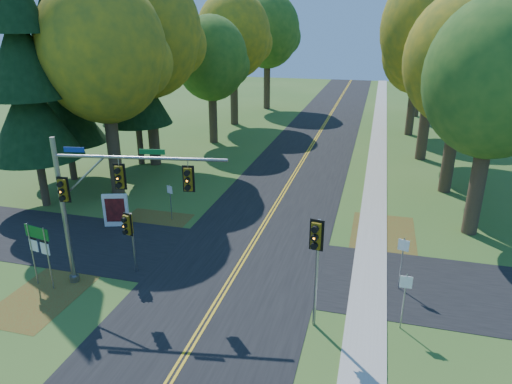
% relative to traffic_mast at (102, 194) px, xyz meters
% --- Properties ---
extents(ground, '(160.00, 160.00, 0.00)m').
position_rel_traffic_mast_xyz_m(ground, '(5.11, 1.37, -4.38)').
color(ground, '#30591F').
rests_on(ground, ground).
extents(road_main, '(8.00, 160.00, 0.02)m').
position_rel_traffic_mast_xyz_m(road_main, '(5.11, 1.37, -4.37)').
color(road_main, black).
rests_on(road_main, ground).
extents(road_cross, '(60.00, 6.00, 0.02)m').
position_rel_traffic_mast_xyz_m(road_cross, '(5.11, 3.37, -4.37)').
color(road_cross, black).
rests_on(road_cross, ground).
extents(centerline_left, '(0.10, 160.00, 0.01)m').
position_rel_traffic_mast_xyz_m(centerline_left, '(5.01, 1.37, -4.35)').
color(centerline_left, gold).
rests_on(centerline_left, road_main).
extents(centerline_right, '(0.10, 160.00, 0.01)m').
position_rel_traffic_mast_xyz_m(centerline_right, '(5.21, 1.37, -4.35)').
color(centerline_right, gold).
rests_on(centerline_right, road_main).
extents(sidewalk_east, '(1.60, 160.00, 0.06)m').
position_rel_traffic_mast_xyz_m(sidewalk_east, '(11.31, 1.37, -4.35)').
color(sidewalk_east, '#9E998E').
rests_on(sidewalk_east, ground).
extents(leaf_patch_w_near, '(4.00, 6.00, 0.00)m').
position_rel_traffic_mast_xyz_m(leaf_patch_w_near, '(-1.39, 5.37, -4.37)').
color(leaf_patch_w_near, brown).
rests_on(leaf_patch_w_near, ground).
extents(leaf_patch_e, '(3.50, 8.00, 0.00)m').
position_rel_traffic_mast_xyz_m(leaf_patch_e, '(11.91, 7.37, -4.37)').
color(leaf_patch_e, brown).
rests_on(leaf_patch_e, ground).
extents(leaf_patch_w_far, '(3.00, 5.00, 0.00)m').
position_rel_traffic_mast_xyz_m(leaf_patch_w_far, '(-2.39, -1.63, -4.37)').
color(leaf_patch_w_far, brown).
rests_on(leaf_patch_w_far, ground).
extents(tree_w_a, '(8.00, 8.00, 14.15)m').
position_rel_traffic_mast_xyz_m(tree_w_a, '(-6.01, 10.75, 5.11)').
color(tree_w_a, '#38281C').
rests_on(tree_w_a, ground).
extents(tree_e_a, '(7.20, 7.20, 12.73)m').
position_rel_traffic_mast_xyz_m(tree_e_a, '(16.68, 10.15, 4.15)').
color(tree_e_a, '#38281C').
rests_on(tree_e_a, ground).
extents(tree_w_b, '(8.60, 8.60, 15.38)m').
position_rel_traffic_mast_xyz_m(tree_w_b, '(-6.61, 17.66, 5.99)').
color(tree_w_b, '#38281C').
rests_on(tree_w_b, ground).
extents(tree_e_b, '(7.60, 7.60, 13.33)m').
position_rel_traffic_mast_xyz_m(tree_e_b, '(16.08, 16.95, 4.52)').
color(tree_e_b, '#38281C').
rests_on(tree_e_b, ground).
extents(tree_w_c, '(6.80, 6.80, 11.91)m').
position_rel_traffic_mast_xyz_m(tree_w_c, '(-4.42, 25.84, 3.57)').
color(tree_w_c, '#38281C').
rests_on(tree_w_c, ground).
extents(tree_e_c, '(8.80, 8.80, 15.79)m').
position_rel_traffic_mast_xyz_m(tree_e_c, '(14.99, 25.06, 6.28)').
color(tree_e_c, '#38281C').
rests_on(tree_e_c, ground).
extents(tree_w_d, '(8.20, 8.20, 14.56)m').
position_rel_traffic_mast_xyz_m(tree_w_d, '(-5.01, 34.56, 5.40)').
color(tree_w_d, '#38281C').
rests_on(tree_w_d, ground).
extents(tree_e_d, '(7.00, 7.00, 12.32)m').
position_rel_traffic_mast_xyz_m(tree_e_d, '(14.38, 34.24, 3.86)').
color(tree_e_d, '#38281C').
rests_on(tree_e_d, ground).
extents(tree_w_e, '(8.40, 8.40, 14.97)m').
position_rel_traffic_mast_xyz_m(tree_w_e, '(-3.81, 45.46, 5.70)').
color(tree_w_e, '#38281C').
rests_on(tree_w_e, ground).
extents(tree_e_e, '(7.80, 7.80, 13.74)m').
position_rel_traffic_mast_xyz_m(tree_e_e, '(15.59, 44.95, 4.81)').
color(tree_e_e, '#38281C').
rests_on(tree_e_e, ground).
extents(pine_a, '(5.60, 5.60, 19.48)m').
position_rel_traffic_mast_xyz_m(pine_a, '(-9.39, 7.37, 4.80)').
color(pine_a, '#38281C').
rests_on(pine_a, ground).
extents(pine_b, '(5.60, 5.60, 17.31)m').
position_rel_traffic_mast_xyz_m(pine_b, '(-10.89, 12.37, 3.78)').
color(pine_b, '#38281C').
rests_on(pine_b, ground).
extents(pine_c, '(5.60, 5.60, 20.56)m').
position_rel_traffic_mast_xyz_m(pine_c, '(-7.89, 17.37, 5.31)').
color(pine_c, '#38281C').
rests_on(pine_c, ground).
extents(traffic_mast, '(7.42, 1.67, 6.81)m').
position_rel_traffic_mast_xyz_m(traffic_mast, '(0.00, 0.00, 0.00)').
color(traffic_mast, gray).
rests_on(traffic_mast, ground).
extents(east_signal_pole, '(0.53, 0.62, 4.63)m').
position_rel_traffic_mast_xyz_m(east_signal_pole, '(9.28, -0.79, -0.87)').
color(east_signal_pole, gray).
rests_on(east_signal_pole, ground).
extents(ped_signal_pole, '(0.48, 0.57, 3.10)m').
position_rel_traffic_mast_xyz_m(ped_signal_pole, '(0.42, 1.10, -2.07)').
color(ped_signal_pole, gray).
rests_on(ped_signal_pole, ground).
extents(route_sign_cluster, '(1.39, 0.31, 3.02)m').
position_rel_traffic_mast_xyz_m(route_sign_cluster, '(-2.84, -0.94, -2.25)').
color(route_sign_cluster, gray).
rests_on(route_sign_cluster, ground).
extents(info_kiosk, '(1.43, 0.62, 1.98)m').
position_rel_traffic_mast_xyz_m(info_kiosk, '(-3.15, 5.65, -3.39)').
color(info_kiosk, white).
rests_on(info_kiosk, ground).
extents(reg_sign_e_north, '(0.47, 0.19, 2.52)m').
position_rel_traffic_mast_xyz_m(reg_sign_e_north, '(12.61, 2.97, -2.65)').
color(reg_sign_e_north, gray).
rests_on(reg_sign_e_north, ground).
extents(reg_sign_e_south, '(0.46, 0.07, 2.41)m').
position_rel_traffic_mast_xyz_m(reg_sign_e_south, '(12.61, 0.05, -2.73)').
color(reg_sign_e_south, gray).
rests_on(reg_sign_e_south, ground).
extents(reg_sign_w, '(0.41, 0.19, 2.22)m').
position_rel_traffic_mast_xyz_m(reg_sign_w, '(-0.49, 7.36, -2.85)').
color(reg_sign_w, gray).
rests_on(reg_sign_w, ground).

